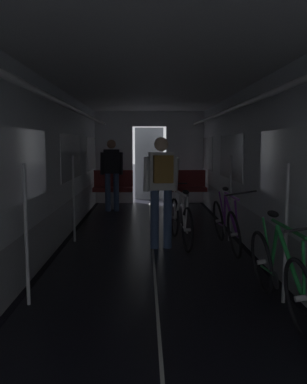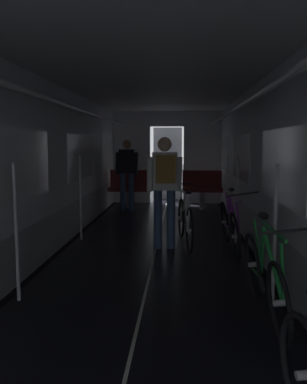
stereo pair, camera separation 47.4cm
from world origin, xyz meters
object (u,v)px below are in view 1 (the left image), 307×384
at_px(bench_seat_far_left, 113,186).
at_px(person_cyclist_aisle, 161,182).
at_px(bicycle_green, 279,272).
at_px(bicycle_purple, 226,224).
at_px(person_standing_near_bench, 112,170).
at_px(bench_seat_far_right, 186,186).
at_px(bicycle_white_in_aisle, 181,220).

relative_size(bench_seat_far_left, person_cyclist_aisle, 0.58).
bearing_deg(bicycle_green, bicycle_purple, 90.75).
xyz_separation_m(bench_seat_far_left, person_standing_near_bench, (0.00, -0.38, 0.41)).
relative_size(bench_seat_far_right, bicycle_purple, 0.58).
xyz_separation_m(bench_seat_far_right, bicycle_green, (0.25, -6.18, -0.19)).
bearing_deg(person_standing_near_bench, person_cyclist_aisle, -73.41).
bearing_deg(person_standing_near_bench, bicycle_white_in_aisle, -67.16).
relative_size(bench_seat_far_left, bicycle_purple, 0.58).
distance_m(bench_seat_far_left, bench_seat_far_right, 1.80).
bearing_deg(bicycle_green, bench_seat_far_right, 92.28).
bearing_deg(bench_seat_far_right, bicycle_white_in_aisle, -97.21).
height_order(bench_seat_far_left, bicycle_white_in_aisle, bench_seat_far_left).
xyz_separation_m(bicycle_white_in_aisle, person_standing_near_bench, (-1.35, 3.19, 0.59)).
height_order(bicycle_purple, bicycle_green, bicycle_purple).
relative_size(bench_seat_far_left, bicycle_green, 0.58).
bearing_deg(bench_seat_far_left, person_cyclist_aisle, -74.92).
height_order(bench_seat_far_right, bicycle_green, same).
relative_size(bench_seat_far_right, person_cyclist_aisle, 0.58).
bearing_deg(bicycle_green, bench_seat_far_left, 108.31).
distance_m(bicycle_purple, bicycle_green, 2.32).
relative_size(bicycle_white_in_aisle, person_standing_near_bench, 1.00).
distance_m(bicycle_green, person_standing_near_bench, 6.19).
bearing_deg(person_cyclist_aisle, bicycle_green, -66.67).
bearing_deg(bicycle_white_in_aisle, person_standing_near_bench, 112.84).
height_order(bench_seat_far_right, person_cyclist_aisle, person_cyclist_aisle).
distance_m(person_cyclist_aisle, person_standing_near_bench, 3.61).
xyz_separation_m(bicycle_purple, person_cyclist_aisle, (-0.98, 0.03, 0.63)).
relative_size(bench_seat_far_right, person_standing_near_bench, 0.58).
distance_m(bicycle_purple, bicycle_white_in_aisle, 0.73).
bearing_deg(bench_seat_far_right, bicycle_purple, -86.81).
bearing_deg(bench_seat_far_left, bench_seat_far_right, 0.00).
xyz_separation_m(bench_seat_far_right, bicycle_purple, (0.22, -3.86, -0.19)).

